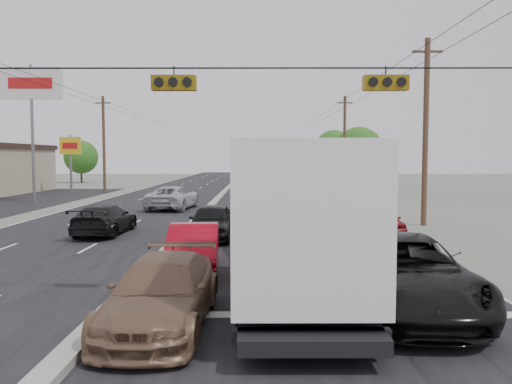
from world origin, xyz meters
TOP-DOWN VIEW (x-y plane):
  - ground at (0.00, 0.00)m, footprint 200.00×200.00m
  - road_surface at (0.00, 30.00)m, footprint 20.00×160.00m
  - center_median at (0.00, 30.00)m, footprint 0.50×160.00m
  - utility_pole_left_c at (-12.50, 40.00)m, footprint 1.60×0.30m
  - utility_pole_right_b at (12.50, 15.00)m, footprint 1.60×0.30m
  - utility_pole_right_c at (12.50, 40.00)m, footprint 1.60×0.30m
  - traffic_signals at (1.40, 0.00)m, footprint 25.00×0.30m
  - pole_sign_billboard at (-14.50, 28.00)m, footprint 5.00×0.25m
  - pole_sign_far at (-16.00, 40.00)m, footprint 2.20×0.25m
  - tree_left_far at (-22.00, 60.00)m, footprint 4.80×4.80m
  - tree_right_mid at (15.00, 45.00)m, footprint 5.60×5.60m
  - tree_right_far at (16.00, 70.00)m, footprint 6.40×6.40m
  - box_truck at (4.41, -0.06)m, footprint 2.88×7.96m
  - tan_sedan at (1.40, -1.27)m, footprint 2.23×5.15m
  - red_sedan at (1.40, 4.04)m, footprint 1.87×4.62m
  - black_suv at (7.00, -0.00)m, footprint 3.35×6.55m
  - queue_car_a at (1.40, 10.41)m, footprint 1.98×4.69m
  - queue_car_b at (3.76, 6.84)m, footprint 1.83×4.62m
  - queue_car_c at (4.56, 13.52)m, footprint 2.96×5.57m
  - queue_car_d at (8.02, 6.86)m, footprint 2.13×4.65m
  - queue_car_e at (9.60, 12.19)m, footprint 1.58×3.65m
  - oncoming_near at (-3.83, 11.72)m, footprint 2.20×5.03m
  - oncoming_far at (-2.54, 23.39)m, footprint 3.39×6.17m

SIDE VIEW (x-z plane):
  - ground at x=0.00m, z-range 0.00..0.00m
  - road_surface at x=0.00m, z-range -0.01..0.01m
  - center_median at x=0.00m, z-range 0.00..0.20m
  - queue_car_e at x=9.60m, z-range 0.00..1.23m
  - queue_car_d at x=8.02m, z-range 0.00..1.32m
  - oncoming_near at x=-3.83m, z-range 0.00..1.44m
  - tan_sedan at x=1.40m, z-range 0.00..1.48m
  - queue_car_c at x=4.56m, z-range 0.00..1.49m
  - red_sedan at x=1.40m, z-range 0.00..1.49m
  - queue_car_b at x=3.76m, z-range 0.00..1.49m
  - queue_car_a at x=1.40m, z-range 0.00..1.58m
  - oncoming_far at x=-2.54m, z-range 0.00..1.64m
  - black_suv at x=7.00m, z-range 0.00..1.77m
  - box_truck at x=4.41m, z-range 0.05..4.08m
  - tree_left_far at x=-22.00m, z-range 0.66..6.78m
  - tree_right_mid at x=15.00m, z-range 0.77..7.91m
  - pole_sign_far at x=-16.00m, z-range 1.41..7.41m
  - tree_right_far at x=16.00m, z-range 0.88..9.04m
  - utility_pole_left_c at x=-12.50m, z-range 0.11..10.11m
  - utility_pole_right_b at x=12.50m, z-range 0.11..10.11m
  - utility_pole_right_c at x=12.50m, z-range 0.11..10.11m
  - traffic_signals at x=1.40m, z-range 5.22..5.77m
  - pole_sign_billboard at x=-14.50m, z-range 3.37..14.37m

